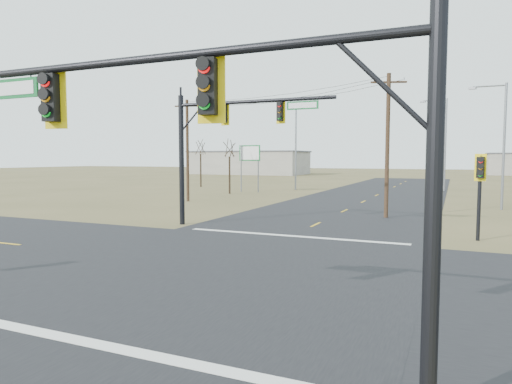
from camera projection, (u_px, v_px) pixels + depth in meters
ground at (227, 268)px, 17.21m from camera, size 320.00×320.00×0.00m
road_ew at (227, 268)px, 17.21m from camera, size 160.00×14.00×0.02m
road_ns at (227, 268)px, 17.21m from camera, size 14.00×160.00×0.02m
stop_bar_near at (75, 340)px, 10.35m from camera, size 12.00×0.40×0.01m
stop_bar_far at (292, 236)px, 24.06m from camera, size 12.00×0.40×0.01m
mast_arm_near at (216, 118)px, 8.52m from camera, size 10.33×0.50×6.71m
mast_arm_far at (221, 132)px, 26.94m from camera, size 9.82×0.46×7.95m
pedestal_signal_ne at (480, 177)px, 22.51m from camera, size 0.66×0.57×4.37m
utility_pole_near at (387, 144)px, 31.10m from camera, size 2.32×0.90×9.85m
utility_pole_far at (187, 149)px, 43.16m from camera, size 2.27×0.83×9.59m
highway_sign at (250, 159)px, 54.80m from camera, size 2.97×0.64×5.64m
streetlight_a at (501, 139)px, 35.96m from camera, size 2.80×0.43×10.00m
streetlight_b at (443, 139)px, 56.21m from camera, size 3.19×0.38×11.41m
streetlight_c at (297, 143)px, 58.68m from camera, size 2.98×0.32×10.70m
bare_tree_a at (229, 148)px, 52.26m from camera, size 3.38×3.38×6.70m
bare_tree_b at (201, 147)px, 64.15m from camera, size 3.66×3.66×7.13m
warehouse_left at (249, 163)px, 115.20m from camera, size 28.00×14.00×5.50m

